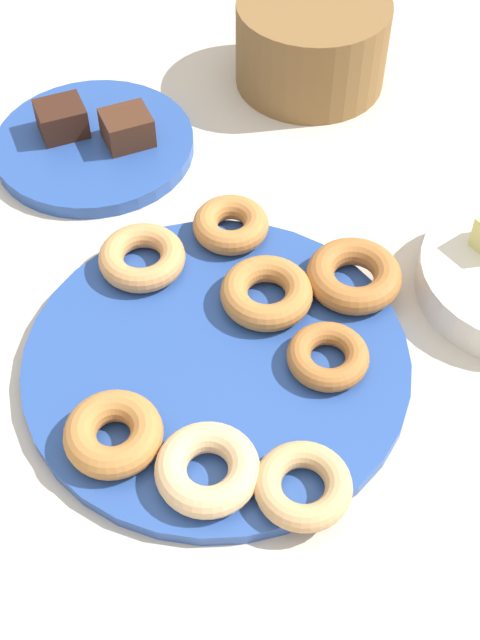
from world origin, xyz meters
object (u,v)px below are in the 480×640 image
Objects in this scene: cake_plate at (95,145)px; basket at (312,43)px; donut_4 at (354,276)px; donut_plate at (217,361)px; donut_1 at (113,434)px; brownie_near at (62,119)px; donut_7 at (303,486)px; brownie_far at (127,128)px; donut_6 at (266,293)px; donut_5 at (207,469)px; donut_3 at (231,225)px; donut_0 at (328,356)px; donut_2 at (142,258)px.

cake_plate is 1.24× the size of basket.
donut_plate is at bearing -98.43° from donut_4.
brownie_near is at bearing 151.35° from donut_1.
brownie_far is at bearing 160.01° from donut_7.
donut_7 is at bearing -45.44° from basket.
donut_6 is (-0.02, 0.08, 0.02)m from donut_plate.
donut_5 is (0.09, -0.09, 0.02)m from donut_plate.
donut_5 is at bearing -45.34° from donut_3.
donut_6 reaches higher than cake_plate.
brownie_far reaches higher than donut_5.
donut_4 is 1.77× the size of brownie_near.
brownie_far reaches higher than donut_7.
donut_5 is 0.08m from donut_7.
donut_3 is 0.22m from cake_plate.
donut_plate is 0.35m from cake_plate.
donut_5 is 0.38× the size of cake_plate.
donut_5 is at bearing -142.12° from donut_7.
basket is (-0.25, 0.31, 0.03)m from donut_6.
basket is (-0.29, 0.23, 0.03)m from donut_4.
basket is (0.10, 0.31, 0.02)m from brownie_near.
donut_6 reaches higher than donut_plate.
brownie_far is at bearing 171.54° from donut_0.
brownie_near reaches higher than donut_plate.
donut_3 is 0.14m from donut_4.
donut_2 is 0.25m from donut_5.
donut_3 reaches higher than donut_7.
donut_3 is (-0.12, 0.25, -0.00)m from donut_1.
donut_3 is 0.29m from donut_5.
brownie_far is (-0.17, 0.11, 0.01)m from donut_2.
cake_plate is at bearing 176.19° from donut_0.
donut_7 is (0.17, -0.12, -0.00)m from donut_6.
cake_plate is (-0.36, -0.06, -0.02)m from donut_4.
donut_plate is 0.47m from basket.
donut_3 is at bearing -162.51° from donut_4.
donut_2 is at bearing -32.99° from brownie_far.
donut_5 is at bearing -84.30° from donut_0.
brownie_near is at bearing -171.92° from donut_3.
donut_3 is 0.90× the size of donut_5.
donut_3 is 0.19m from brownie_far.
brownie_far reaches higher than donut_0.
donut_2 is 0.97× the size of donut_6.
donut_1 reaches higher than donut_2.
donut_plate is at bearing -12.42° from brownie_near.
donut_0 is 0.14m from donut_7.
donut_6 is 0.29m from brownie_far.
donut_1 is at bearing -107.78° from donut_0.
brownie_near is 0.28× the size of basket.
donut_4 is 0.33m from brownie_far.
brownie_far is at bearing 36.03° from brownie_near.
donut_2 is at bearing -138.85° from donut_4.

